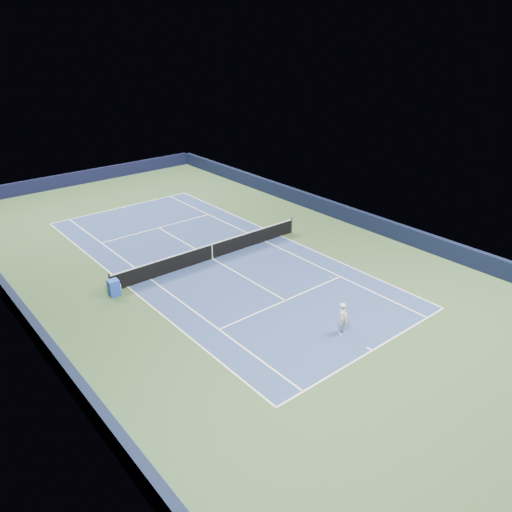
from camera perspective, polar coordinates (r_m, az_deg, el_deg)
ground at (r=29.70m, az=-5.01°, el=-0.32°), size 40.00×40.00×0.00m
wall_far at (r=46.32m, az=-19.38°, el=8.45°), size 22.00×0.35×1.10m
wall_right at (r=36.21m, az=9.19°, el=5.15°), size 0.35×40.00×1.10m
wall_left at (r=25.71m, az=-25.33°, el=-5.76°), size 0.35×40.00×1.10m
court_surface at (r=29.70m, az=-5.01°, el=-0.31°), size 10.97×23.77×0.01m
baseline_far at (r=39.41m, az=-15.00°, el=5.42°), size 10.97×0.08×0.00m
baseline_near at (r=22.22m, az=13.14°, el=-10.47°), size 10.97×0.08×0.00m
sideline_doubles_right at (r=32.82m, az=2.87°, el=2.31°), size 0.08×23.77×0.00m
sideline_doubles_left at (r=27.34m, az=-14.48°, el=-3.43°), size 0.08×23.77×0.00m
sideline_singles_right at (r=31.98m, az=1.04°, el=1.71°), size 0.08×23.77×0.00m
sideline_singles_left at (r=27.85m, az=-11.96°, el=-2.60°), size 0.08×23.77×0.00m
service_line_far at (r=34.76m, az=-11.07°, el=3.19°), size 8.23×0.08×0.00m
service_line_near at (r=25.26m, az=3.37°, el=-5.10°), size 8.23×0.08×0.00m
center_service_line at (r=29.70m, az=-5.01°, el=-0.30°), size 0.08×12.80×0.00m
center_mark_far at (r=39.28m, az=-14.91°, el=5.37°), size 0.08×0.30×0.00m
center_mark_near at (r=22.29m, az=12.84°, el=-10.31°), size 0.08×0.30×0.00m
tennis_net at (r=29.49m, az=-5.04°, el=0.57°), size 12.90×0.10×1.07m
sponsor_cube at (r=26.50m, az=-15.94°, el=-3.52°), size 0.59×0.51×0.87m
tennis_player at (r=22.67m, az=9.90°, el=-7.05°), size 0.77×1.29×2.42m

